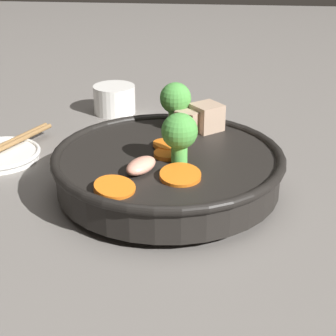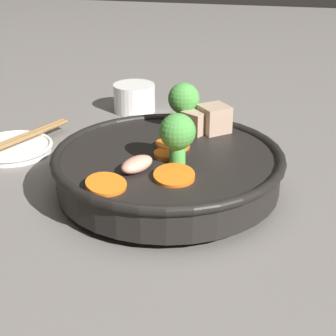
% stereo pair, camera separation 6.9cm
% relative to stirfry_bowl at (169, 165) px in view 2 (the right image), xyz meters
% --- Properties ---
extents(ground_plane, '(3.00, 3.00, 0.00)m').
position_rel_stirfry_bowl_xyz_m(ground_plane, '(-0.00, 0.00, -0.04)').
color(ground_plane, slate).
extents(stirfry_bowl, '(0.29, 0.29, 0.11)m').
position_rel_stirfry_bowl_xyz_m(stirfry_bowl, '(0.00, 0.00, 0.00)').
color(stirfry_bowl, black).
rests_on(stirfry_bowl, ground_plane).
extents(side_saucer, '(0.12, 0.12, 0.01)m').
position_rel_stirfry_bowl_xyz_m(side_saucer, '(0.08, 0.25, -0.03)').
color(side_saucer, white).
rests_on(side_saucer, ground_plane).
extents(tea_cup, '(0.07, 0.07, 0.05)m').
position_rel_stirfry_bowl_xyz_m(tea_cup, '(0.29, 0.12, -0.01)').
color(tea_cup, white).
rests_on(tea_cup, ground_plane).
extents(chopsticks_pair, '(0.20, 0.10, 0.01)m').
position_rel_stirfry_bowl_xyz_m(chopsticks_pair, '(0.08, 0.25, -0.02)').
color(chopsticks_pair, olive).
rests_on(chopsticks_pair, side_saucer).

